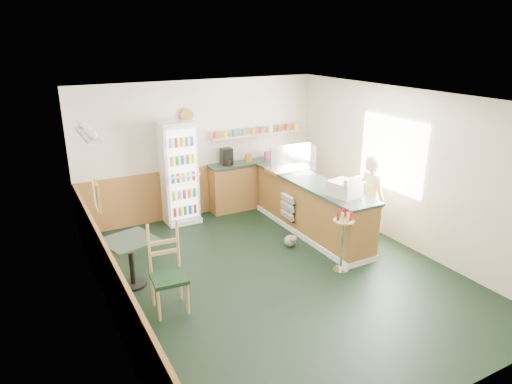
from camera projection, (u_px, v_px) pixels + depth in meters
ground at (278, 274)px, 7.07m from camera, size 6.00×6.00×0.00m
room_envelope at (243, 170)px, 7.07m from camera, size 5.04×6.02×2.72m
service_counter at (311, 209)px, 8.42m from camera, size 0.68×3.01×1.01m
back_counter at (258, 181)px, 9.75m from camera, size 2.24×0.42×1.69m
drinks_fridge at (179, 173)px, 8.76m from camera, size 0.65×0.54×1.98m
display_case at (291, 158)px, 8.76m from camera, size 0.89×0.47×0.51m
cash_register at (344, 189)px, 7.45m from camera, size 0.51×0.53×0.24m
shopkeeper at (371, 199)px, 7.95m from camera, size 0.39×0.54×1.59m
condiment_stand at (343, 232)px, 6.97m from camera, size 0.32×0.32×1.00m
newspaper_rack at (287, 208)px, 8.45m from camera, size 0.09×0.41×0.49m
cafe_table at (131, 253)px, 6.59m from camera, size 0.83×0.83×0.74m
cafe_chair at (166, 265)px, 6.03m from camera, size 0.48×0.48×1.20m
dog_doorstop at (291, 241)px, 7.94m from camera, size 0.20×0.26×0.24m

